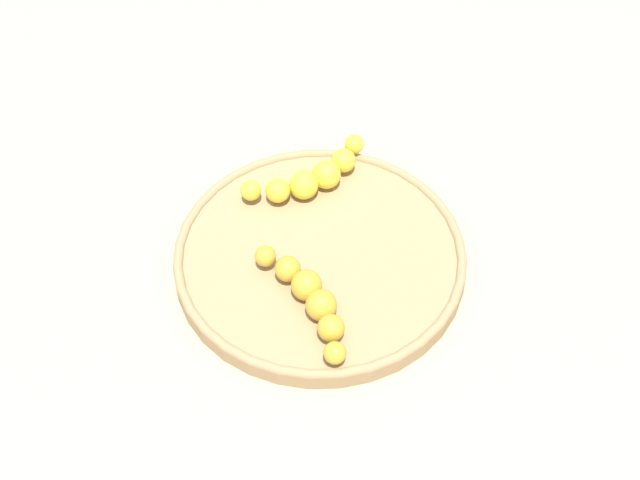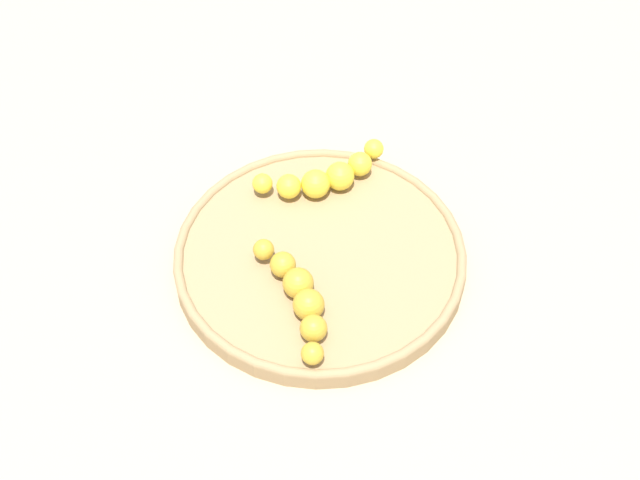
# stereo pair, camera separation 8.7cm
# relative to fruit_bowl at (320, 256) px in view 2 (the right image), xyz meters

# --- Properties ---
(ground_plane) EXTENTS (2.40, 2.40, 0.00)m
(ground_plane) POSITION_rel_fruit_bowl_xyz_m (0.00, 0.00, -0.01)
(ground_plane) COLOR tan
(fruit_bowl) EXTENTS (0.30, 0.30, 0.02)m
(fruit_bowl) POSITION_rel_fruit_bowl_xyz_m (0.00, 0.00, 0.00)
(fruit_bowl) COLOR #A08259
(fruit_bowl) RESTS_ON ground_plane
(banana_spotted) EXTENTS (0.13, 0.09, 0.03)m
(banana_spotted) POSITION_rel_fruit_bowl_xyz_m (0.02, -0.07, 0.02)
(banana_spotted) COLOR gold
(banana_spotted) RESTS_ON fruit_bowl
(banana_yellow) EXTENTS (0.09, 0.13, 0.03)m
(banana_yellow) POSITION_rel_fruit_bowl_xyz_m (-0.05, 0.08, 0.02)
(banana_yellow) COLOR yellow
(banana_yellow) RESTS_ON fruit_bowl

